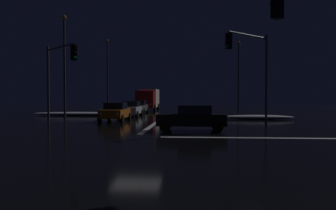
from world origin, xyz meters
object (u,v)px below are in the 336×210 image
object	(u,v)px
sedan_black_crossing	(192,117)
streetlamp_left_near	(64,59)
box_truck	(148,99)
traffic_signal_ne	(252,61)
traffic_signal_nw	(58,68)
streetlamp_right_far	(238,71)
streetlamp_left_far	(107,70)
sedan_orange	(115,112)
sedan_white	(131,109)
sedan_gray	(138,107)

from	to	relation	value
sedan_black_crossing	streetlamp_left_near	xyz separation A→B (m)	(-11.96, 10.17, 4.72)
box_truck	traffic_signal_ne	world-z (taller)	traffic_signal_ne
traffic_signal_nw	streetlamp_right_far	world-z (taller)	streetlamp_right_far
traffic_signal_nw	streetlamp_left_far	size ratio (longest dim) A/B	0.59
streetlamp_right_far	traffic_signal_nw	bearing A→B (deg)	-125.38
sedan_orange	streetlamp_left_near	distance (m)	7.88
sedan_orange	streetlamp_left_far	distance (m)	20.43
sedan_black_crossing	traffic_signal_nw	distance (m)	11.00
sedan_black_crossing	streetlamp_right_far	size ratio (longest dim) A/B	0.45
sedan_orange	box_truck	xyz separation A→B (m)	(0.05, 20.66, 0.91)
box_truck	traffic_signal_nw	world-z (taller)	traffic_signal_nw
traffic_signal_ne	streetlamp_left_far	size ratio (longest dim) A/B	0.66
sedan_white	sedan_black_crossing	world-z (taller)	same
sedan_black_crossing	streetlamp_left_far	xyz separation A→B (m)	(-11.96, 26.17, 4.94)
sedan_orange	sedan_black_crossing	bearing A→B (deg)	-47.92
traffic_signal_nw	streetlamp_left_near	distance (m)	7.07
streetlamp_right_far	traffic_signal_ne	bearing A→B (deg)	-95.05
sedan_orange	box_truck	bearing A→B (deg)	89.87
streetlamp_left_near	sedan_orange	bearing A→B (deg)	-28.84
sedan_orange	streetlamp_left_near	bearing A→B (deg)	151.16
sedan_gray	traffic_signal_nw	bearing A→B (deg)	-101.47
traffic_signal_nw	streetlamp_left_far	distance (m)	22.76
sedan_orange	sedan_black_crossing	size ratio (longest dim) A/B	1.00
streetlamp_right_far	sedan_orange	bearing A→B (deg)	-123.59
traffic_signal_nw	sedan_black_crossing	bearing A→B (deg)	-19.87
traffic_signal_ne	streetlamp_right_far	distance (m)	22.59
sedan_gray	sedan_black_crossing	xyz separation A→B (m)	(6.55, -19.81, 0.00)
traffic_signal_ne	sedan_orange	bearing A→B (deg)	162.07
sedan_gray	traffic_signal_nw	world-z (taller)	traffic_signal_nw
streetlamp_left_near	sedan_gray	bearing A→B (deg)	60.71
sedan_white	streetlamp_right_far	bearing A→B (deg)	44.80
sedan_orange	sedan_white	distance (m)	6.58
box_truck	streetlamp_left_near	xyz separation A→B (m)	(-5.57, -17.62, 3.82)
traffic_signal_ne	streetlamp_left_near	distance (m)	17.45
box_truck	sedan_black_crossing	size ratio (longest dim) A/B	1.91
sedan_orange	traffic_signal_nw	xyz separation A→B (m)	(-3.41, -3.57, 3.36)
sedan_orange	streetlamp_right_far	distance (m)	23.33
traffic_signal_ne	streetlamp_right_far	size ratio (longest dim) A/B	0.70
box_truck	streetlamp_right_far	xyz separation A→B (m)	(12.60, -1.62, 3.77)
sedan_orange	sedan_white	bearing A→B (deg)	89.17
sedan_orange	traffic_signal_ne	distance (m)	11.83
sedan_orange	sedan_black_crossing	world-z (taller)	same
sedan_gray	sedan_black_crossing	distance (m)	20.87
traffic_signal_nw	streetlamp_left_far	bearing A→B (deg)	95.33
box_truck	streetlamp_left_near	bearing A→B (deg)	-107.53
sedan_black_crossing	box_truck	bearing A→B (deg)	102.96
box_truck	streetlamp_left_far	size ratio (longest dim) A/B	0.82
sedan_gray	sedan_black_crossing	size ratio (longest dim) A/B	1.00
streetlamp_right_far	streetlamp_left_far	distance (m)	18.17
sedan_orange	sedan_black_crossing	xyz separation A→B (m)	(6.44, -7.13, 0.00)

